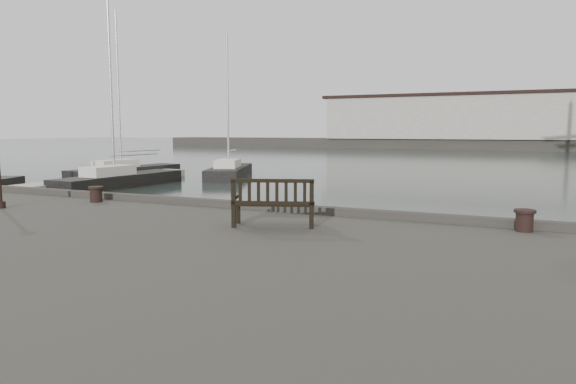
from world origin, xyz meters
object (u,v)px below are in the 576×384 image
Objects in this scene: bollard_right at (524,221)px; yacht_d at (230,174)px; yacht_c at (120,183)px; bench at (274,211)px; bollard_left at (96,194)px; yacht_b at (127,174)px.

yacht_d is (-20.73, 23.11, -1.55)m from bollard_right.
yacht_c is (-23.39, 14.01, -1.54)m from bollard_right.
yacht_c reaches higher than bench.
bollard_right is at bearing -28.25° from yacht_c.
yacht_d is (-9.64, 23.43, -1.55)m from bollard_left.
yacht_b reaches higher than yacht_d.
bollard_left is 18.96m from yacht_c.
yacht_b reaches higher than bollard_left.
yacht_b is 1.14× the size of yacht_d.
yacht_b reaches higher than bollard_right.
bollard_left is 25.39m from yacht_d.
bench reaches higher than bollard_right.
yacht_d is (7.08, 3.59, -0.02)m from yacht_b.
bench is at bearing -161.80° from bollard_right.
bollard_left is 11.09m from bollard_right.
yacht_b is (-16.73, 19.84, -1.53)m from bollard_left.
bollard_right is at bearing -69.60° from yacht_d.
bollard_right is 31.08m from yacht_d.
yacht_b reaches higher than bench.
bench is at bearing -37.40° from yacht_c.
bench is at bearing -78.75° from yacht_d.
yacht_b is at bearing -174.62° from yacht_d.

